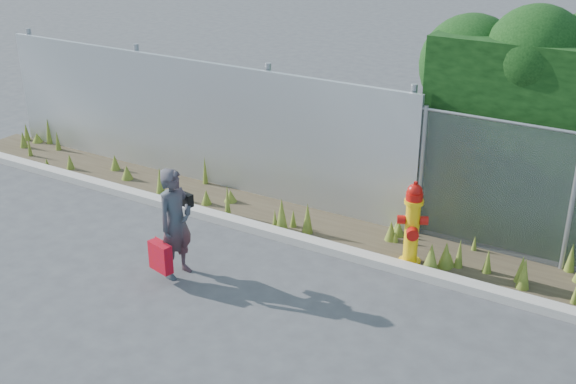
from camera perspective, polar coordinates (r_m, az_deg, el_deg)
The scene contains 8 objects.
ground at distance 9.37m, azimuth -2.85°, elevation -8.97°, with size 80.00×80.00×0.00m, color #3E3F41.
curb at distance 10.67m, azimuth 2.49°, elevation -4.21°, with size 16.00×0.22×0.12m, color #AEA69D.
weed_strip at distance 11.07m, azimuth 4.51°, elevation -2.78°, with size 16.00×1.33×0.54m.
corrugated_fence at distance 12.86m, azimuth -7.65°, elevation 5.61°, with size 8.50×0.21×2.30m.
fire_hydrant at distance 10.14m, azimuth 9.77°, elevation -2.61°, with size 0.42×0.38×1.27m.
woman at distance 9.80m, azimuth -8.87°, elevation -2.45°, with size 0.57×0.37×1.56m, color #0F5962.
red_tote_bag at distance 9.82m, azimuth -10.04°, elevation -5.07°, with size 0.37×0.14×0.48m.
black_shoulder_bag at distance 9.87m, azimuth -8.12°, elevation -0.58°, with size 0.24×0.10×0.18m.
Camera 1 is at (4.43, -6.52, 5.06)m, focal length 45.00 mm.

